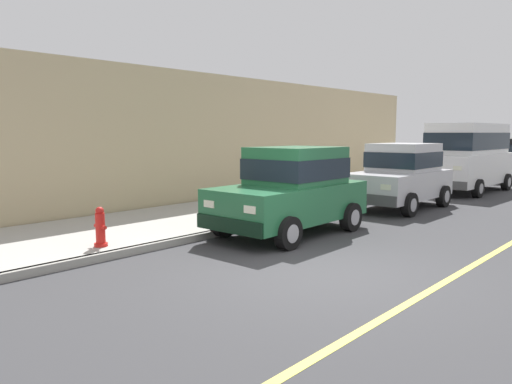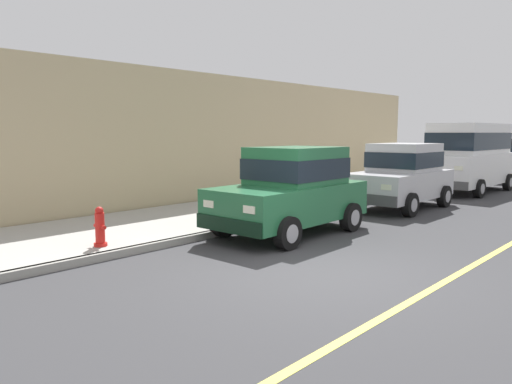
% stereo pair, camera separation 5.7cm
% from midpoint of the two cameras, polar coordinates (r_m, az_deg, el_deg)
% --- Properties ---
extents(ground_plane, '(80.00, 80.00, 0.00)m').
position_cam_midpoint_polar(ground_plane, '(7.73, 7.90, -9.43)').
color(ground_plane, '#38383A').
extents(curb, '(0.16, 64.00, 0.14)m').
position_cam_midpoint_polar(curb, '(9.83, -7.67, -5.44)').
color(curb, gray).
rests_on(curb, ground).
extents(sidewalk, '(3.60, 64.00, 0.14)m').
position_cam_midpoint_polar(sidewalk, '(11.25, -13.56, -3.99)').
color(sidewalk, '#A8A59E').
rests_on(sidewalk, ground).
extents(lane_centre_line, '(0.12, 57.60, 0.01)m').
position_cam_midpoint_polar(lane_centre_line, '(6.99, 18.95, -11.51)').
color(lane_centre_line, '#E0D64C').
rests_on(lane_centre_line, ground).
extents(car_green_hatchback, '(2.02, 3.84, 1.88)m').
position_cam_midpoint_polar(car_green_hatchback, '(10.41, 4.13, 0.36)').
color(car_green_hatchback, '#23663D').
rests_on(car_green_hatchback, ground).
extents(car_silver_hatchback, '(1.98, 3.81, 1.88)m').
position_cam_midpoint_polar(car_silver_hatchback, '(14.55, 16.74, 1.98)').
color(car_silver_hatchback, '#BCBCC1').
rests_on(car_silver_hatchback, ground).
extents(car_white_van, '(2.23, 4.95, 2.52)m').
position_cam_midpoint_polar(car_white_van, '(19.47, 23.78, 4.13)').
color(car_white_van, white).
rests_on(car_white_van, ground).
extents(car_black_sedan, '(2.13, 4.65, 1.92)m').
position_cam_midpoint_polar(car_black_sedan, '(25.16, 28.01, 3.49)').
color(car_black_sedan, black).
rests_on(car_black_sedan, ground).
extents(dog_white, '(0.26, 0.75, 0.49)m').
position_cam_midpoint_polar(dog_white, '(11.84, -5.08, -1.51)').
color(dog_white, white).
rests_on(dog_white, sidewalk).
extents(fire_hydrant, '(0.34, 0.24, 0.72)m').
position_cam_midpoint_polar(fire_hydrant, '(9.13, -18.19, -4.09)').
color(fire_hydrant, red).
rests_on(fire_hydrant, sidewalk).
extents(building_facade, '(0.50, 20.00, 3.97)m').
position_cam_midpoint_polar(building_facade, '(16.60, -0.31, 6.37)').
color(building_facade, tan).
rests_on(building_facade, ground).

